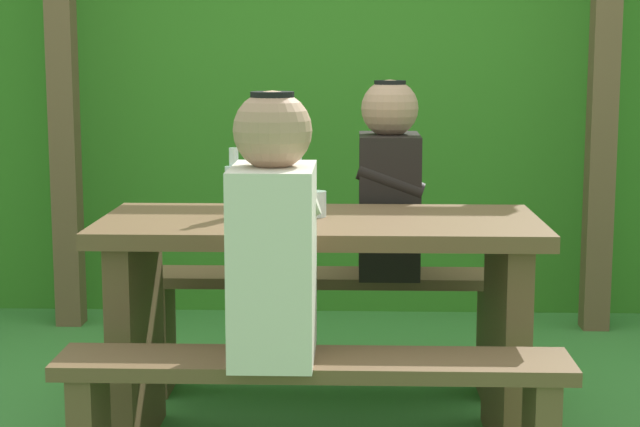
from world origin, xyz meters
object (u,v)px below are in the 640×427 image
(bench_far, at_px, (325,307))
(picnic_table, at_px, (320,293))
(drinking_glass, at_px, (316,204))
(bottle_right, at_px, (234,189))
(bench_near, at_px, (313,404))
(person_black_coat, at_px, (389,185))
(person_white_shirt, at_px, (273,236))
(bottle_left, at_px, (293,182))

(bench_far, bearing_deg, picnic_table, -90.00)
(drinking_glass, bearing_deg, bottle_right, -173.06)
(bench_near, relative_size, bench_far, 1.00)
(picnic_table, relative_size, bottle_right, 6.24)
(bench_near, bearing_deg, picnic_table, 90.00)
(person_black_coat, relative_size, bottle_right, 3.21)
(picnic_table, xyz_separation_m, drinking_glass, (-0.01, 0.03, 0.29))
(bench_far, bearing_deg, drinking_glass, -91.40)
(picnic_table, bearing_deg, person_black_coat, 66.46)
(person_white_shirt, height_order, drinking_glass, person_white_shirt)
(bench_far, distance_m, person_black_coat, 0.52)
(bench_far, relative_size, drinking_glass, 16.90)
(bench_far, distance_m, bottle_left, 0.71)
(bench_near, xyz_separation_m, drinking_glass, (-0.01, 0.58, 0.47))
(bench_near, xyz_separation_m, person_black_coat, (0.24, 1.09, 0.47))
(bench_far, relative_size, person_black_coat, 1.95)
(bench_far, distance_m, bottle_right, 0.81)
(person_white_shirt, height_order, bottle_left, person_white_shirt)
(bench_near, xyz_separation_m, bottle_left, (-0.09, 0.64, 0.53))
(bench_far, bearing_deg, bottle_left, -101.24)
(picnic_table, height_order, drinking_glass, drinking_glass)
(bottle_left, bearing_deg, person_black_coat, 54.28)
(person_black_coat, bearing_deg, bottle_left, -125.72)
(bench_far, bearing_deg, person_white_shirt, -95.60)
(bench_far, xyz_separation_m, bottle_right, (-0.27, -0.55, 0.52))
(person_black_coat, xyz_separation_m, bottle_right, (-0.51, -0.55, 0.05))
(bottle_right, bearing_deg, bottle_left, 26.19)
(person_black_coat, distance_m, drinking_glass, 0.57)
(picnic_table, distance_m, bench_near, 0.58)
(bench_far, distance_m, person_white_shirt, 1.19)
(person_black_coat, xyz_separation_m, bottle_left, (-0.33, -0.46, 0.07))
(bench_near, bearing_deg, bottle_right, 116.63)
(picnic_table, distance_m, drinking_glass, 0.29)
(person_black_coat, relative_size, bottle_left, 2.71)
(person_white_shirt, xyz_separation_m, person_black_coat, (0.34, 1.09, 0.00))
(drinking_glass, bearing_deg, bench_far, 88.60)
(bench_near, height_order, bench_far, same)
(person_white_shirt, bearing_deg, bottle_right, 107.08)
(person_white_shirt, bearing_deg, bench_far, 84.40)
(bottle_right, bearing_deg, bench_far, 63.55)
(person_white_shirt, distance_m, person_black_coat, 1.14)
(person_white_shirt, bearing_deg, bench_near, -1.77)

